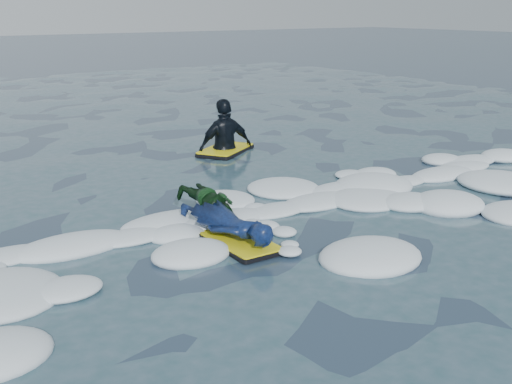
% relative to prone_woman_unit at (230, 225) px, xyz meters
% --- Properties ---
extents(ground, '(120.00, 120.00, 0.00)m').
position_rel_prone_woman_unit_xyz_m(ground, '(0.35, -0.79, -0.20)').
color(ground, '#1D3246').
rests_on(ground, ground).
extents(foam_band, '(12.00, 3.10, 0.30)m').
position_rel_prone_woman_unit_xyz_m(foam_band, '(0.35, 0.24, -0.20)').
color(foam_band, white).
rests_on(foam_band, ground).
extents(prone_woman_unit, '(0.65, 1.56, 0.40)m').
position_rel_prone_woman_unit_xyz_m(prone_woman_unit, '(0.00, 0.00, 0.00)').
color(prone_woman_unit, black).
rests_on(prone_woman_unit, ground).
extents(prone_child_unit, '(0.73, 1.23, 0.44)m').
position_rel_prone_woman_unit_xyz_m(prone_child_unit, '(0.19, 0.74, 0.02)').
color(prone_child_unit, black).
rests_on(prone_child_unit, ground).
extents(waiting_rider_unit, '(1.42, 1.25, 1.87)m').
position_rel_prone_woman_unit_xyz_m(waiting_rider_unit, '(2.47, 4.09, -0.12)').
color(waiting_rider_unit, black).
rests_on(waiting_rider_unit, ground).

